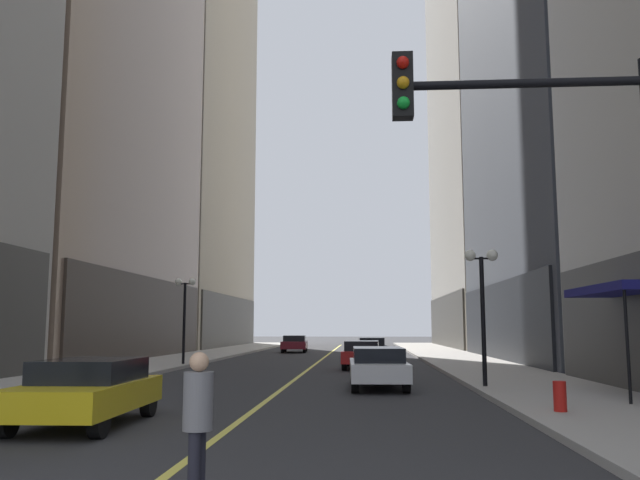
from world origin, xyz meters
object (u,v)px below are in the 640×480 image
Objects in this scene: car_black at (371,347)px; fire_hydrant_right at (560,400)px; car_maroon at (295,343)px; traffic_light_near_right at (571,190)px; car_yellow at (87,389)px; street_lamp_right_mid at (482,286)px; car_white at (378,366)px; car_red at (362,353)px; street_lamp_left_far at (185,301)px; pedestrian_in_grey_suit at (198,415)px.

car_black reaches higher than fire_hydrant_right.
traffic_light_near_right reaches higher than car_maroon.
traffic_light_near_right reaches higher than car_yellow.
car_yellow is at bearing -90.14° from car_maroon.
traffic_light_near_right is 12.70m from street_lamp_right_mid.
car_yellow and car_black have the same top height.
car_white is 20.31m from car_black.
street_lamp_right_mid reaches higher than car_black.
car_maroon is at bearing 120.43° from car_black.
car_red is at bearing 109.63° from street_lamp_right_mid.
car_red is (5.50, 18.82, -0.00)m from car_yellow.
car_white is 30.97m from car_maroon.
car_yellow is at bearing -106.28° from car_red.
street_lamp_right_mid is at bearing 94.58° from fire_hydrant_right.
car_yellow is at bearing -80.03° from street_lamp_left_far.
street_lamp_right_mid is (12.80, -11.57, 0.00)m from street_lamp_left_far.
car_yellow is 2.49× the size of pedestrian_in_grey_suit.
car_yellow is 0.75× the size of traffic_light_near_right.
fire_hydrant_right is (3.82, -6.88, -0.32)m from car_white.
car_white is at bearing 54.93° from car_yellow.
car_black is at bearing 98.05° from fire_hydrant_right.
fire_hydrant_right is (9.77, -37.27, -0.32)m from car_maroon.
fire_hydrant_right is (13.30, -17.82, -2.86)m from street_lamp_left_far.
car_maroon is 5.74× the size of fire_hydrant_right.
fire_hydrant_right is at bearing -60.94° from car_white.
car_yellow is at bearing -139.59° from street_lamp_right_mid.
pedestrian_in_grey_suit is at bearing -94.08° from car_red.
traffic_light_near_right is (2.27, -13.29, 3.02)m from car_white.
car_yellow is 5.26× the size of fire_hydrant_right.
car_black is (6.02, 28.92, -0.00)m from car_yellow.
car_red and car_maroon have the same top height.
car_white is 14.57m from pedestrian_in_grey_suit.
street_lamp_right_mid is (3.34, -20.94, 2.54)m from car_black.
pedestrian_in_grey_suit is 9.70m from fire_hydrant_right.
traffic_light_near_right reaches higher than pedestrian_in_grey_suit.
car_red is 0.81× the size of traffic_light_near_right.
street_lamp_left_far is at bearing -135.26° from car_black.
car_black is at bearing 90.06° from car_white.
car_white is 1.04× the size of car_maroon.
car_maroon is at bearing 104.98° from car_red.
fire_hydrant_right is at bearing -75.66° from car_red.
pedestrian_in_grey_suit is 26.42m from street_lamp_left_far.
car_red is 17.65m from fire_hydrant_right.
car_white and car_black have the same top height.
pedestrian_in_grey_suit is 15.03m from street_lamp_right_mid.
car_yellow is 0.91× the size of car_black.
car_white is at bearing -86.93° from car_red.
street_lamp_left_far is at bearing 126.74° from fire_hydrant_right.
fire_hydrant_right is (9.87, 1.73, -0.32)m from car_yellow.
car_yellow reaches higher than fire_hydrant_right.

